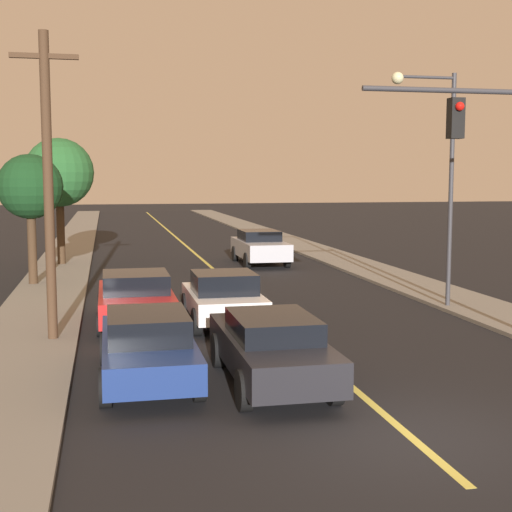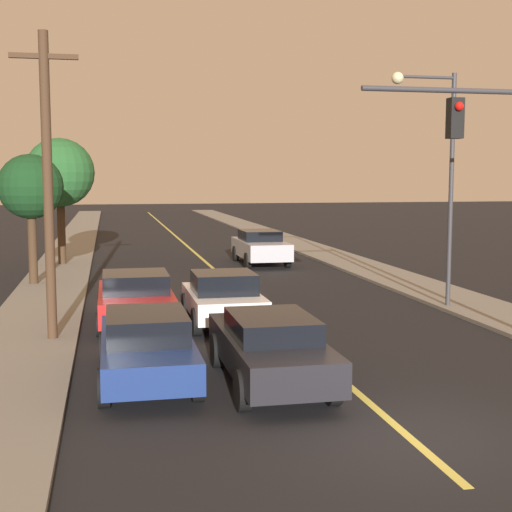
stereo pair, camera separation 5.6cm
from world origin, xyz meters
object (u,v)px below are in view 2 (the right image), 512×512
(car_near_lane_second, at_px, (223,298))
(streetlamp_right, at_px, (437,157))
(car_outer_lane_second, at_px, (135,298))
(utility_pole_left, at_px, (48,181))
(car_outer_lane_front, at_px, (147,345))
(tree_left_far, at_px, (60,173))
(car_near_lane_front, at_px, (270,347))
(tree_left_near, at_px, (31,188))
(car_far_oncoming, at_px, (260,246))

(car_near_lane_second, bearing_deg, streetlamp_right, 8.61)
(car_outer_lane_second, distance_m, utility_pole_left, 4.26)
(utility_pole_left, bearing_deg, car_near_lane_second, 14.96)
(car_outer_lane_front, distance_m, streetlamp_right, 11.69)
(tree_left_far, bearing_deg, utility_pole_left, -87.45)
(car_near_lane_front, distance_m, car_outer_lane_front, 2.46)
(car_outer_lane_front, bearing_deg, utility_pole_left, 118.15)
(streetlamp_right, relative_size, tree_left_near, 1.47)
(car_near_lane_front, xyz_separation_m, car_outer_lane_second, (-2.37, 6.41, -0.01))
(car_outer_lane_front, relative_size, tree_left_far, 0.82)
(utility_pole_left, bearing_deg, car_outer_lane_front, -61.85)
(car_outer_lane_second, distance_m, tree_left_near, 9.07)
(car_outer_lane_second, bearing_deg, streetlamp_right, 2.70)
(car_near_lane_front, relative_size, car_near_lane_second, 1.23)
(streetlamp_right, xyz_separation_m, tree_left_near, (-12.61, 7.41, -1.00))
(car_near_lane_second, bearing_deg, car_far_oncoming, 73.68)
(car_near_lane_front, bearing_deg, tree_left_near, 112.35)
(car_outer_lane_front, relative_size, tree_left_near, 0.98)
(car_near_lane_front, distance_m, tree_left_far, 21.33)
(car_near_lane_front, height_order, tree_left_far, tree_left_far)
(car_near_lane_second, xyz_separation_m, streetlamp_right, (6.75, 1.02, 3.92))
(car_outer_lane_second, relative_size, streetlamp_right, 0.62)
(streetlamp_right, distance_m, utility_pole_left, 11.47)
(car_far_oncoming, relative_size, streetlamp_right, 0.69)
(car_far_oncoming, height_order, tree_left_near, tree_left_near)
(tree_left_far, bearing_deg, tree_left_near, -96.27)
(car_near_lane_second, height_order, car_outer_lane_front, car_near_lane_second)
(car_outer_lane_front, bearing_deg, tree_left_near, 104.41)
(car_near_lane_front, bearing_deg, tree_left_far, 104.26)
(car_outer_lane_second, height_order, streetlamp_right, streetlamp_right)
(car_near_lane_front, height_order, streetlamp_right, streetlamp_right)
(car_outer_lane_front, xyz_separation_m, tree_left_far, (-2.81, 19.72, 3.51))
(car_near_lane_front, distance_m, car_near_lane_second, 5.81)
(car_far_oncoming, distance_m, streetlamp_right, 13.30)
(car_near_lane_second, xyz_separation_m, car_outer_lane_front, (-2.37, -5.14, -0.02))
(car_outer_lane_front, bearing_deg, tree_left_far, 98.11)
(car_outer_lane_front, bearing_deg, streetlamp_right, 34.02)
(car_outer_lane_front, height_order, streetlamp_right, streetlamp_right)
(utility_pole_left, bearing_deg, streetlamp_right, 11.18)
(car_outer_lane_front, xyz_separation_m, car_outer_lane_second, (0.00, 5.73, -0.00))
(car_near_lane_second, relative_size, car_outer_lane_front, 0.82)
(car_outer_lane_front, distance_m, utility_pole_left, 5.52)
(car_near_lane_front, height_order, tree_left_near, tree_left_near)
(tree_left_far, bearing_deg, car_far_oncoming, -7.19)
(car_near_lane_second, height_order, tree_left_far, tree_left_far)
(car_far_oncoming, bearing_deg, car_outer_lane_front, 71.25)
(car_far_oncoming, relative_size, utility_pole_left, 0.66)
(car_far_oncoming, xyz_separation_m, utility_pole_left, (-8.41, -14.63, 3.15))
(car_near_lane_front, relative_size, car_outer_lane_front, 1.02)
(streetlamp_right, height_order, tree_left_near, streetlamp_right)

